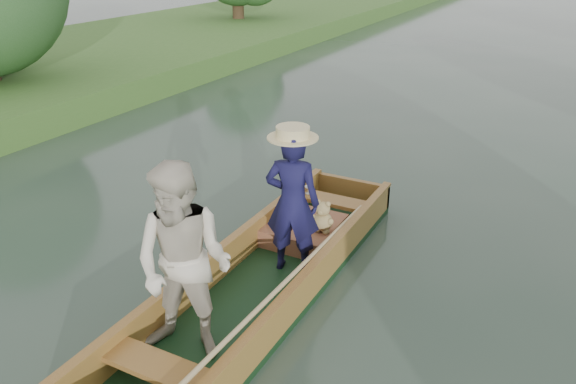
% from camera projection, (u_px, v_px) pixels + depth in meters
% --- Properties ---
extents(ground, '(120.00, 120.00, 0.00)m').
position_uv_depth(ground, '(261.00, 295.00, 5.88)').
color(ground, '#283D30').
rests_on(ground, ground).
extents(punt, '(1.12, 5.00, 1.85)m').
position_uv_depth(punt, '(243.00, 256.00, 5.39)').
color(punt, black).
rests_on(punt, ground).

